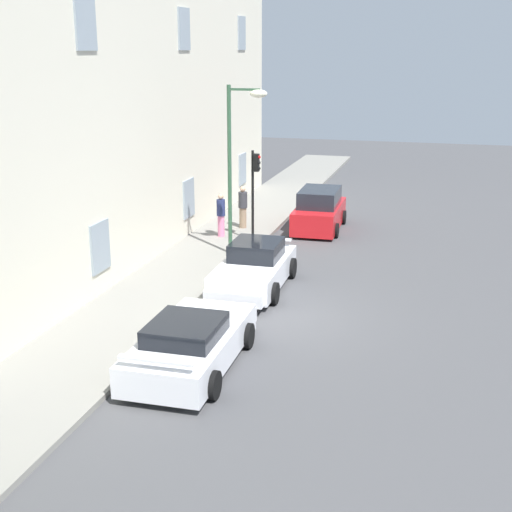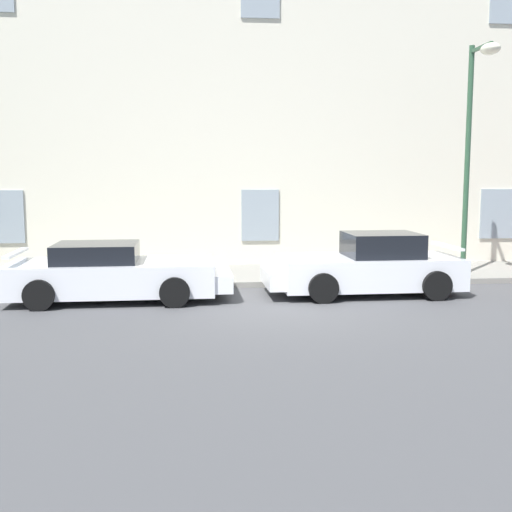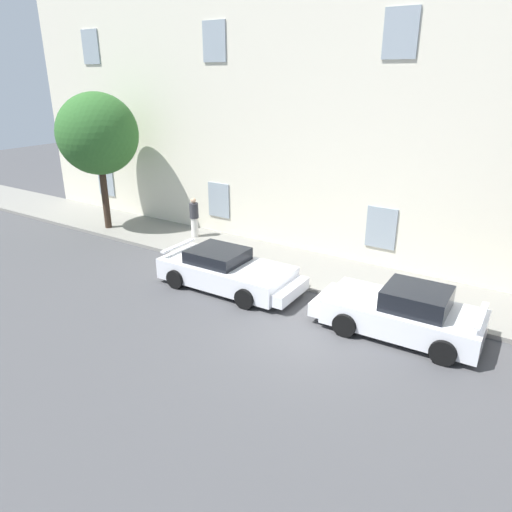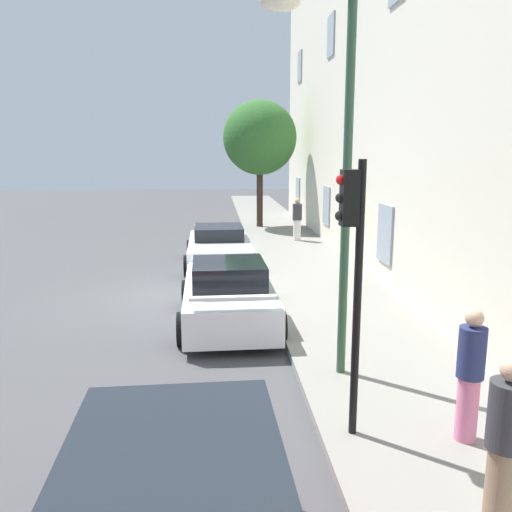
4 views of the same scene
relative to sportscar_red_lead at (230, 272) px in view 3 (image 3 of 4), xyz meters
name	(u,v)px [view 3 (image 3 of 4)]	position (x,y,z in m)	size (l,w,h in m)	color
ground_plane	(311,331)	(3.59, -1.09, -0.57)	(80.00, 80.00, 0.00)	#444447
sidewalk	(362,282)	(3.59, 2.74, -0.50)	(60.00, 3.11, 0.14)	gray
building_facade	(417,69)	(3.59, 6.49, 6.31)	(36.41, 4.89, 13.74)	beige
sportscar_red_lead	(230,272)	(0.00, 0.00, 0.00)	(4.92, 2.26, 1.28)	white
sportscar_yellow_flank	(398,312)	(5.59, 0.14, 0.04)	(4.57, 2.17, 1.44)	white
tree_near_kerb	(98,134)	(-8.40, 2.02, 3.75)	(3.45, 3.45, 5.94)	#38281E
pedestrian_admiring	(194,217)	(-4.21, 3.19, 0.44)	(0.54, 0.54, 1.71)	silver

